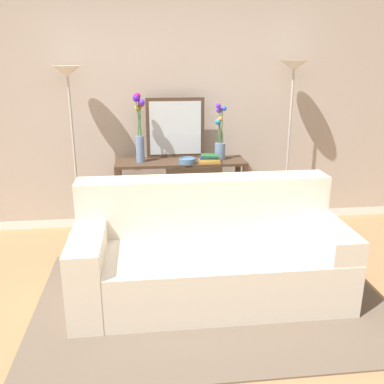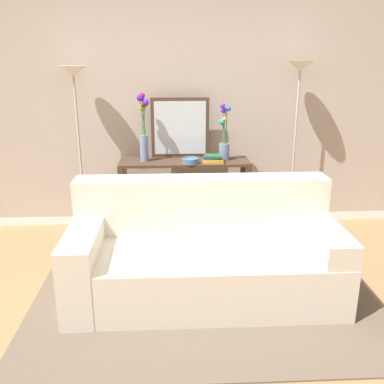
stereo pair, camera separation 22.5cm
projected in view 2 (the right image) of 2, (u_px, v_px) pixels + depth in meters
name	position (u px, v px, depth m)	size (l,w,h in m)	color
ground_plane	(182.00, 345.00, 2.81)	(16.00, 16.00, 0.02)	#9E754C
back_wall	(175.00, 96.00, 4.50)	(12.00, 0.15, 2.85)	white
area_rug	(205.00, 300.00, 3.29)	(2.67, 1.78, 0.01)	brown
couch	(204.00, 256.00, 3.35)	(2.07, 0.94, 0.88)	beige
console_table	(185.00, 183.00, 4.41)	(1.33, 0.39, 0.80)	#473323
floor_lamp_left	(76.00, 105.00, 4.16)	(0.28, 0.28, 1.74)	#B7B2A8
floor_lamp_right	(298.00, 100.00, 4.26)	(0.28, 0.28, 1.79)	#B7B2A8
wall_mirror	(180.00, 128.00, 4.40)	(0.61, 0.02, 0.62)	#473323
vase_tall_flowers	(144.00, 128.00, 4.22)	(0.12, 0.13, 0.69)	#6B84AD
vase_short_flowers	(224.00, 140.00, 4.31)	(0.12, 0.13, 0.58)	#6B84AD
fruit_bowl	(190.00, 161.00, 4.21)	(0.17, 0.17, 0.06)	#4C7093
book_stack	(213.00, 159.00, 4.23)	(0.21, 0.16, 0.08)	#B77F33
book_row_under_console	(151.00, 228.00, 4.55)	(0.36, 0.18, 0.12)	tan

